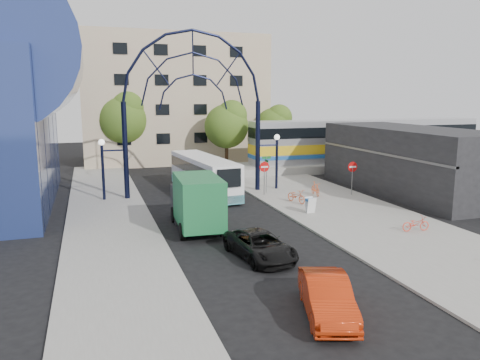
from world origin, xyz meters
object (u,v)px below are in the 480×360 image
object	(u,v)px
city_bus	(204,175)
bike_near_a	(296,196)
tree_north_b	(124,117)
bike_near_b	(315,189)
stop_sign	(264,170)
tree_north_c	(275,125)
train_car	(367,140)
sandwich_board	(310,203)
gateway_arch	(193,79)
black_suv	(260,245)
green_truck	(196,202)
street_name_sign	(267,167)
do_not_enter_sign	(352,170)
tree_north_a	(228,124)
bike_far_a	(416,224)
red_sedan	(327,296)

from	to	relation	value
city_bus	bike_near_a	bearing A→B (deg)	-51.87
tree_north_b	bike_near_b	bearing A→B (deg)	-57.63
stop_sign	tree_north_c	world-z (taller)	tree_north_c
tree_north_b	train_car	bearing A→B (deg)	-18.36
sandwich_board	train_car	distance (m)	21.65
stop_sign	train_car	world-z (taller)	train_car
gateway_arch	train_car	bearing A→B (deg)	21.80
tree_north_b	bike_near_b	world-z (taller)	tree_north_b
train_car	black_suv	world-z (taller)	train_car
sandwich_board	green_truck	distance (m)	7.60
street_name_sign	bike_near_b	xyz separation A→B (m)	(3.14, -1.94, -1.52)
stop_sign	city_bus	xyz separation A→B (m)	(-4.04, 2.36, -0.52)
train_car	bike_near_b	xyz separation A→B (m)	(-11.66, -11.34, -2.29)
green_truck	black_suv	size ratio (longest dim) A/B	1.40
gateway_arch	tree_north_b	distance (m)	16.72
train_car	tree_north_b	world-z (taller)	tree_north_b
do_not_enter_sign	green_truck	world-z (taller)	green_truck
tree_north_a	green_truck	xyz separation A→B (m)	(-8.04, -20.79, -3.06)
sandwich_board	black_suv	distance (m)	8.80
train_car	tree_north_c	world-z (taller)	tree_north_c
sandwich_board	tree_north_c	distance (m)	23.17
do_not_enter_sign	city_bus	distance (m)	11.14
bike_near_b	black_suv	bearing A→B (deg)	-120.60
tree_north_c	bike_far_a	distance (m)	27.80
gateway_arch	black_suv	xyz separation A→B (m)	(-0.23, -14.62, -7.94)
train_car	tree_north_c	size ratio (longest dim) A/B	3.86
tree_north_c	green_truck	bearing A→B (deg)	-121.63
sandwich_board	tree_north_c	size ratio (longest dim) A/B	0.15
stop_sign	tree_north_b	bearing A→B (deg)	115.83
tree_north_b	city_bus	bearing A→B (deg)	-73.42
street_name_sign	stop_sign	bearing A→B (deg)	-123.64
green_truck	tree_north_c	bearing A→B (deg)	61.56
street_name_sign	sandwich_board	size ratio (longest dim) A/B	2.83
sandwich_board	green_truck	size ratio (longest dim) A/B	0.16
green_truck	bike_near_b	distance (m)	11.68
red_sedan	bike_near_a	world-z (taller)	red_sedan
sandwich_board	bike_near_b	world-z (taller)	sandwich_board
gateway_arch	red_sedan	distance (m)	22.11
train_car	bike_near_b	size ratio (longest dim) A/B	15.26
sandwich_board	bike_far_a	xyz separation A→B (m)	(3.63, -5.44, -0.21)
do_not_enter_sign	green_truck	distance (m)	13.80
stop_sign	train_car	size ratio (longest dim) A/B	0.10
gateway_arch	bike_near_b	distance (m)	11.99
street_name_sign	sandwich_board	xyz separation A→B (m)	(0.40, -6.62, -1.39)
city_bus	bike_near_a	xyz separation A→B (m)	(5.23, -5.48, -0.88)
bike_near_b	bike_far_a	distance (m)	10.16
bike_near_a	green_truck	bearing A→B (deg)	-169.30
train_car	bike_near_a	distance (m)	19.34
gateway_arch	do_not_enter_sign	xyz separation A→B (m)	(11.00, -4.00, -6.58)
bike_near_a	train_car	bearing A→B (deg)	28.45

